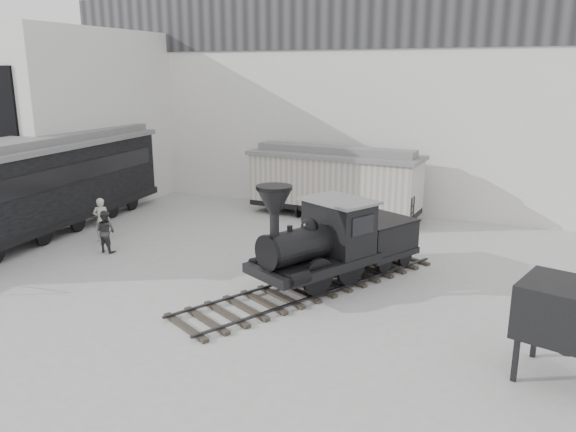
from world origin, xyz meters
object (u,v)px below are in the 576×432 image
at_px(boxcar, 334,180).
at_px(passenger_coach, 44,184).
at_px(locomotive, 331,246).
at_px(coal_hopper, 570,320).
at_px(visitor_b, 106,231).
at_px(visitor_a, 102,220).

bearing_deg(boxcar, passenger_coach, -140.69).
xyz_separation_m(locomotive, coal_hopper, (7.03, -3.71, 0.22)).
xyz_separation_m(passenger_coach, visitor_b, (4.29, -1.14, -1.34)).
distance_m(locomotive, coal_hopper, 7.95).
bearing_deg(visitor_b, boxcar, -124.41).
xyz_separation_m(boxcar, visitor_a, (-7.56, -7.82, -0.88)).
xyz_separation_m(passenger_coach, coal_hopper, (20.58, -4.47, -0.65)).
xyz_separation_m(boxcar, coal_hopper, (9.87, -12.22, -0.29)).
relative_size(locomotive, coal_hopper, 3.92).
xyz_separation_m(passenger_coach, visitor_a, (3.15, -0.07, -1.25)).
bearing_deg(visitor_b, coal_hopper, 169.87).
height_order(visitor_a, visitor_b, visitor_a).
xyz_separation_m(locomotive, boxcar, (-2.84, 8.51, 0.50)).
distance_m(passenger_coach, visitor_b, 4.64).
xyz_separation_m(locomotive, passenger_coach, (-13.55, 0.76, 0.87)).
bearing_deg(visitor_a, visitor_b, 111.55).
relative_size(passenger_coach, visitor_a, 8.00).
relative_size(locomotive, passenger_coach, 0.67).
relative_size(passenger_coach, visitor_b, 8.89).
xyz_separation_m(locomotive, visitor_b, (-9.26, -0.38, -0.47)).
bearing_deg(passenger_coach, visitor_a, -6.88).
bearing_deg(boxcar, visitor_a, -130.60).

